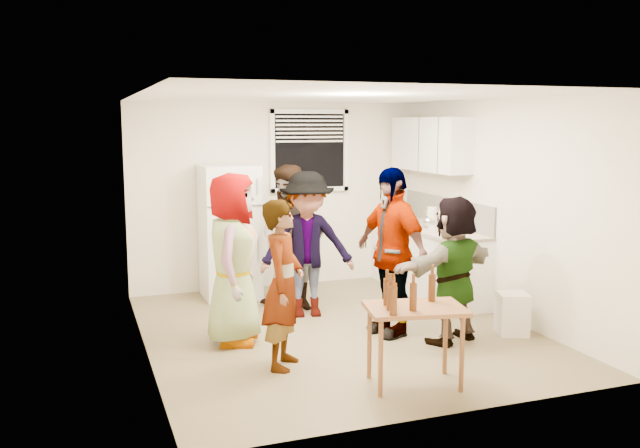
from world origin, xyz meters
name	(u,v)px	position (x,y,z in m)	size (l,w,h in m)	color
room	(337,331)	(0.00, 0.00, 0.00)	(4.00, 4.50, 2.50)	white
window	(310,151)	(0.45, 2.21, 1.85)	(1.12, 0.10, 1.06)	white
refrigerator	(230,231)	(-0.75, 1.88, 0.85)	(0.70, 0.70, 1.70)	white
counter_lower	(426,261)	(1.70, 1.15, 0.43)	(0.60, 2.20, 0.86)	white
countertop	(427,227)	(1.70, 1.15, 0.88)	(0.64, 2.22, 0.04)	beige
backsplash	(447,211)	(1.99, 1.15, 1.08)	(0.03, 2.20, 0.36)	#AAA79B
upper_cabinets	(430,144)	(1.83, 1.35, 1.95)	(0.34, 1.60, 0.70)	white
kettle	(429,228)	(1.65, 1.01, 0.90)	(0.23, 0.19, 0.19)	silver
paper_towel	(432,228)	(1.68, 0.99, 0.90)	(0.12, 0.12, 0.27)	white
wine_bottle	(400,217)	(1.75, 2.02, 0.90)	(0.08, 0.08, 0.30)	black
beer_bottle_counter	(440,232)	(1.60, 0.64, 0.90)	(0.06, 0.06, 0.23)	#47230C
blue_cup	(454,236)	(1.61, 0.33, 0.90)	(0.08, 0.08, 0.11)	#1A13C6
picture_frame	(429,216)	(1.92, 1.49, 0.97)	(0.02, 0.17, 0.14)	gold
trash_bin	(512,311)	(1.71, -0.72, 0.25)	(0.30, 0.30, 0.45)	silver
serving_table	(414,385)	(0.07, -1.62, 0.00)	(0.82, 0.55, 0.69)	brown
beer_bottle_table	(432,301)	(0.29, -1.51, 0.69)	(0.06, 0.06, 0.24)	#47230C
red_cup	(390,305)	(-0.11, -1.49, 0.69)	(0.10, 0.10, 0.13)	#B31D3A
guest_grey	(234,342)	(-1.12, 0.03, 0.00)	(0.85, 1.74, 0.55)	#979797
guest_stripe	(284,366)	(-0.85, -0.81, 0.00)	(0.57, 1.55, 0.37)	#141933
guest_back_left	(293,308)	(-0.17, 1.06, 0.00)	(0.84, 1.74, 0.66)	brown
guest_back_right	(307,315)	(-0.10, 0.70, 0.00)	(1.09, 1.68, 0.62)	#45454B
guest_black	(390,333)	(0.51, -0.25, 0.00)	(1.04, 1.78, 0.43)	black
guest_orange	(452,341)	(0.99, -0.70, 0.00)	(1.40, 1.51, 0.45)	#DA7F56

